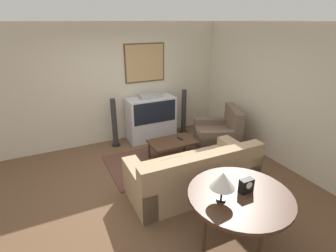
# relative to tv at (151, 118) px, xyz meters

# --- Properties ---
(ground_plane) EXTENTS (12.00, 12.00, 0.00)m
(ground_plane) POSITION_rel_tv_xyz_m (-0.74, -1.79, -0.53)
(ground_plane) COLOR brown
(wall_back) EXTENTS (12.00, 0.10, 2.70)m
(wall_back) POSITION_rel_tv_xyz_m (-0.72, 0.34, 0.83)
(wall_back) COLOR beige
(wall_back) RESTS_ON ground_plane
(wall_right) EXTENTS (0.06, 12.00, 2.70)m
(wall_right) POSITION_rel_tv_xyz_m (1.89, -1.79, 0.82)
(wall_right) COLOR beige
(wall_right) RESTS_ON ground_plane
(area_rug) EXTENTS (2.51, 1.40, 0.01)m
(area_rug) POSITION_rel_tv_xyz_m (-0.08, -1.14, -0.52)
(area_rug) COLOR brown
(area_rug) RESTS_ON ground_plane
(tv) EXTENTS (1.14, 0.52, 1.13)m
(tv) POSITION_rel_tv_xyz_m (0.00, 0.00, 0.00)
(tv) COLOR silver
(tv) RESTS_ON ground_plane
(couch) EXTENTS (2.15, 0.99, 0.85)m
(couch) POSITION_rel_tv_xyz_m (-0.19, -2.30, -0.22)
(couch) COLOR tan
(couch) RESTS_ON ground_plane
(armchair) EXTENTS (1.19, 1.20, 0.95)m
(armchair) POSITION_rel_tv_xyz_m (1.15, -1.16, -0.23)
(armchair) COLOR brown
(armchair) RESTS_ON ground_plane
(coffee_table) EXTENTS (0.95, 0.58, 0.41)m
(coffee_table) POSITION_rel_tv_xyz_m (-0.00, -1.15, -0.17)
(coffee_table) COLOR #472D1E
(coffee_table) RESTS_ON ground_plane
(console_table) EXTENTS (1.27, 1.27, 0.76)m
(console_table) POSITION_rel_tv_xyz_m (-0.29, -3.51, 0.17)
(console_table) COLOR #472D1E
(console_table) RESTS_ON ground_plane
(table_lamp) EXTENTS (0.30, 0.30, 0.37)m
(table_lamp) POSITION_rel_tv_xyz_m (-0.57, -3.50, 0.50)
(table_lamp) COLOR black
(table_lamp) RESTS_ON console_table
(mantel_clock) EXTENTS (0.17, 0.10, 0.18)m
(mantel_clock) POSITION_rel_tv_xyz_m (-0.20, -3.50, 0.32)
(mantel_clock) COLOR black
(mantel_clock) RESTS_ON console_table
(remote) EXTENTS (0.06, 0.16, 0.02)m
(remote) POSITION_rel_tv_xyz_m (0.18, -1.12, -0.11)
(remote) COLOR black
(remote) RESTS_ON coffee_table
(speaker_tower_left) EXTENTS (0.20, 0.20, 1.13)m
(speaker_tower_left) POSITION_rel_tv_xyz_m (-0.90, -0.00, 0.00)
(speaker_tower_left) COLOR black
(speaker_tower_left) RESTS_ON ground_plane
(speaker_tower_right) EXTENTS (0.20, 0.20, 1.13)m
(speaker_tower_right) POSITION_rel_tv_xyz_m (0.90, -0.00, 0.00)
(speaker_tower_right) COLOR black
(speaker_tower_right) RESTS_ON ground_plane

